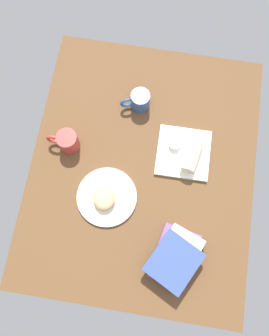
{
  "coord_description": "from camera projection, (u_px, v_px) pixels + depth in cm",
  "views": [
    {
      "loc": [
        -35.08,
        -2.46,
        135.7
      ],
      "look_at": [
        -1.69,
        3.01,
        7.0
      ],
      "focal_mm": 36.07,
      "sensor_mm": 36.0,
      "label": 1
    }
  ],
  "objects": [
    {
      "name": "book_stack",
      "position": [
        175.0,
        258.0,
        1.23
      ],
      "size": [
        25.45,
        22.14,
        8.45
      ],
      "color": "#6B4C7A",
      "rests_on": "dining_table"
    },
    {
      "name": "coffee_mug",
      "position": [
        67.0,
        141.0,
        1.34
      ],
      "size": [
        8.16,
        13.12,
        9.34
      ],
      "color": "#B23833",
      "rests_on": "dining_table"
    },
    {
      "name": "square_plate",
      "position": [
        183.0,
        153.0,
        1.37
      ],
      "size": [
        21.58,
        21.58,
        1.6
      ],
      "primitive_type": "cube",
      "rotation": [
        0.0,
        0.0,
        0.02
      ],
      "color": "white",
      "rests_on": "dining_table"
    },
    {
      "name": "dining_table",
      "position": [
        142.0,
        168.0,
        1.38
      ],
      "size": [
        110.0,
        90.0,
        4.0
      ],
      "primitive_type": "cube",
      "color": "brown",
      "rests_on": "ground"
    },
    {
      "name": "second_mug",
      "position": [
        139.0,
        100.0,
        1.39
      ],
      "size": [
        7.89,
        12.16,
        8.62
      ],
      "color": "#2D518C",
      "rests_on": "dining_table"
    },
    {
      "name": "round_plate",
      "position": [
        107.0,
        197.0,
        1.32
      ],
      "size": [
        23.61,
        23.61,
        1.4
      ],
      "primitive_type": "cylinder",
      "color": "silver",
      "rests_on": "dining_table"
    },
    {
      "name": "sauce_cup",
      "position": [
        175.0,
        144.0,
        1.36
      ],
      "size": [
        5.19,
        5.19,
        2.55
      ],
      "color": "silver",
      "rests_on": "square_plate"
    },
    {
      "name": "breakfast_wrap",
      "position": [
        192.0,
        156.0,
        1.33
      ],
      "size": [
        13.64,
        8.09,
        5.74
      ],
      "primitive_type": "cylinder",
      "rotation": [
        1.57,
        0.0,
        1.38
      ],
      "color": "beige",
      "rests_on": "square_plate"
    },
    {
      "name": "scone_pastry",
      "position": [
        104.0,
        198.0,
        1.29
      ],
      "size": [
        11.41,
        10.54,
        4.56
      ],
      "primitive_type": "ellipsoid",
      "rotation": [
        0.0,
        0.0,
        0.26
      ],
      "color": "tan",
      "rests_on": "round_plate"
    }
  ]
}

